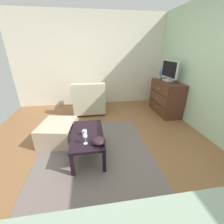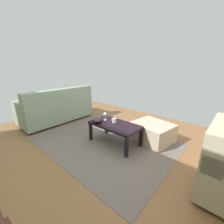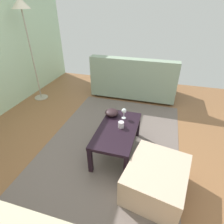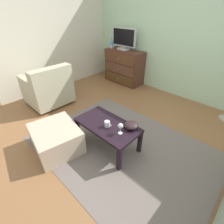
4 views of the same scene
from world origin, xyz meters
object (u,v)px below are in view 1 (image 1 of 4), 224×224
dresser (166,97)px  bowl_decorative (99,141)px  ottoman (58,132)px  lava_lamp (160,73)px  wine_glass (85,137)px  mug (85,133)px  armchair (89,100)px  tv (169,70)px  coffee_table (88,136)px

dresser → bowl_decorative: bearing=-47.6°
dresser → ottoman: bearing=-70.0°
lava_lamp → bowl_decorative: (2.18, -1.88, -0.56)m
lava_lamp → wine_glass: (2.15, -2.07, -0.49)m
dresser → wine_glass: bearing=-50.7°
mug → ottoman: 0.79m
dresser → armchair: size_ratio=1.23×
lava_lamp → bowl_decorative: lava_lamp is taller
tv → ottoman: tv is taller
lava_lamp → bowl_decorative: size_ratio=1.70×
bowl_decorative → mug: bearing=-141.3°
ottoman → mug: bearing=44.4°
tv → bowl_decorative: tv is taller
mug → armchair: bearing=177.2°
coffee_table → ottoman: (-0.49, -0.57, -0.16)m
coffee_table → ottoman: 0.77m
tv → lava_lamp: tv is taller
coffee_table → armchair: size_ratio=1.09×
wine_glass → bowl_decorative: wine_glass is taller
lava_lamp → wine_glass: bearing=-43.9°
lava_lamp → ottoman: bearing=-62.0°
dresser → mug: (1.50, -2.13, 0.01)m
mug → bowl_decorative: 0.33m
wine_glass → mug: bearing=-176.0°
wine_glass → coffee_table: bearing=174.8°
dresser → bowl_decorative: dresser is taller
wine_glass → tv: bearing=130.0°
coffee_table → tv: bearing=125.7°
dresser → ottoman: size_ratio=1.49×
wine_glass → armchair: bearing=178.0°
tv → ottoman: (1.03, -2.68, -0.95)m
mug → bowl_decorative: bowl_decorative is taller
lava_lamp → mug: lava_lamp is taller
tv → mug: tv is taller
tv → armchair: 2.22m
ottoman → bowl_decorative: bearing=42.7°
dresser → lava_lamp: lava_lamp is taller
tv → coffee_table: 2.71m
mug → armchair: size_ratio=0.13×
coffee_table → bowl_decorative: 0.36m
coffee_table → bowl_decorative: bearing=28.5°
dresser → tv: 0.70m
bowl_decorative → ottoman: (-0.79, -0.73, -0.26)m
wine_glass → ottoman: size_ratio=0.22×
lava_lamp → coffee_table: (1.88, -2.04, -0.66)m
tv → armchair: (-0.27, -2.06, -0.78)m
coffee_table → wine_glass: size_ratio=5.91×
lava_lamp → ottoman: 3.07m
mug → ottoman: size_ratio=0.16×
tv → armchair: bearing=-97.6°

